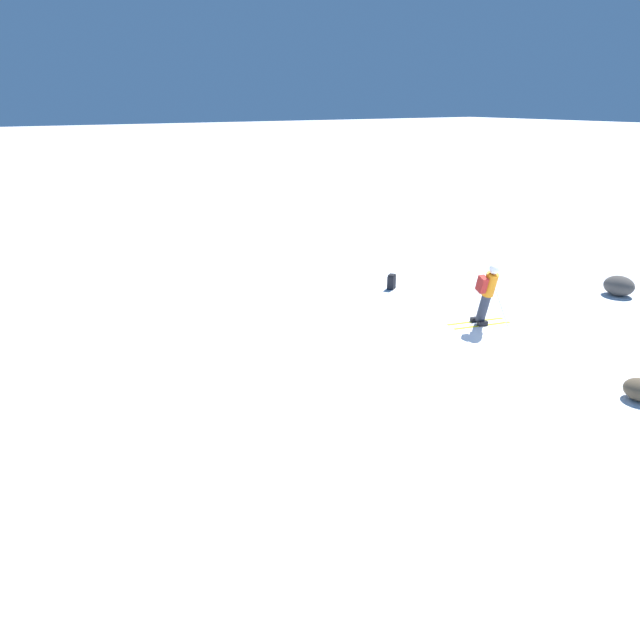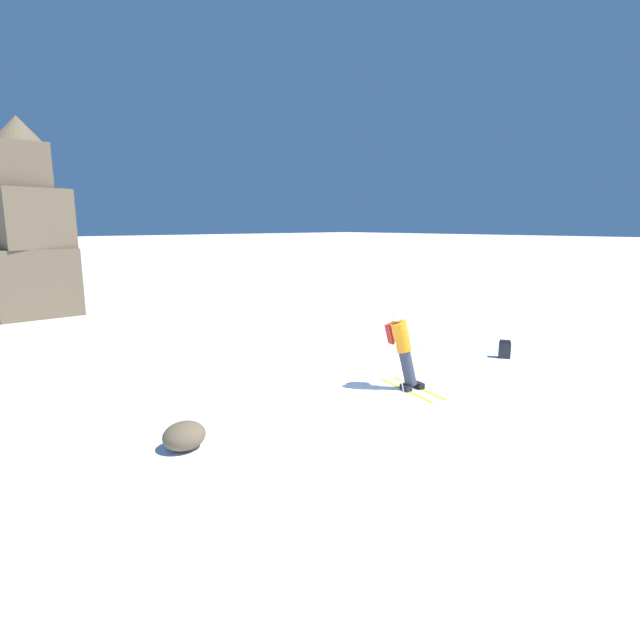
% 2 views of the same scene
% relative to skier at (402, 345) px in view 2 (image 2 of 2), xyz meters
% --- Properties ---
extents(ground_plane, '(300.00, 300.00, 0.00)m').
position_rel_skier_xyz_m(ground_plane, '(-1.10, -0.09, -1.06)').
color(ground_plane, white).
extents(skier, '(1.26, 1.86, 1.90)m').
position_rel_skier_xyz_m(skier, '(0.00, 0.00, 0.00)').
color(skier, yellow).
rests_on(skier, ground).
extents(rock_pillar, '(3.00, 2.63, 7.67)m').
position_rel_skier_xyz_m(rock_pillar, '(-3.58, 15.79, 2.16)').
color(rock_pillar, brown).
rests_on(rock_pillar, ground).
extents(spare_backpack, '(0.35, 0.37, 0.50)m').
position_rel_skier_xyz_m(spare_backpack, '(4.31, -0.15, -0.81)').
color(spare_backpack, black).
rests_on(spare_backpack, ground).
extents(exposed_boulder_0, '(0.72, 0.61, 0.47)m').
position_rel_skier_xyz_m(exposed_boulder_0, '(-4.93, 0.55, -0.82)').
color(exposed_boulder_0, brown).
rests_on(exposed_boulder_0, ground).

